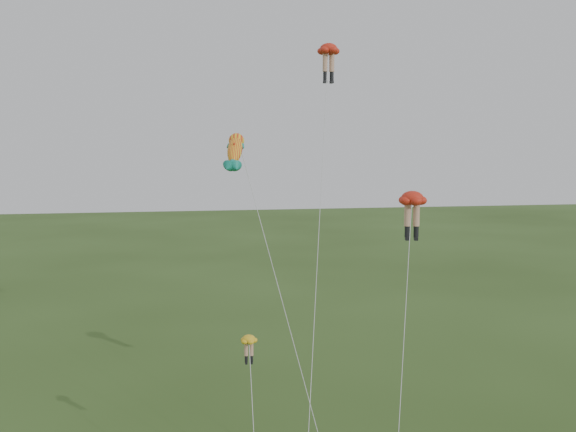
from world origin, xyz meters
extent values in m
ellipsoid|color=red|center=(4.36, 13.07, 22.87)|extent=(1.63, 1.63, 0.73)
cylinder|color=tan|center=(4.13, 13.04, 22.01)|extent=(0.32, 0.32, 1.11)
cylinder|color=black|center=(4.13, 13.04, 21.18)|extent=(0.25, 0.25, 0.56)
cube|color=black|center=(4.13, 13.04, 20.82)|extent=(0.22, 0.34, 0.16)
cylinder|color=tan|center=(4.58, 13.09, 22.01)|extent=(0.32, 0.32, 1.11)
cylinder|color=black|center=(4.58, 13.09, 21.18)|extent=(0.25, 0.25, 0.56)
cube|color=black|center=(4.58, 13.09, 20.82)|extent=(0.22, 0.34, 0.16)
cylinder|color=silver|center=(2.13, 6.35, 11.72)|extent=(4.48, 13.47, 23.02)
ellipsoid|color=red|center=(7.09, 5.47, 13.95)|extent=(1.91, 1.91, 0.78)
cylinder|color=tan|center=(6.86, 5.53, 13.02)|extent=(0.35, 0.35, 1.20)
cylinder|color=black|center=(6.86, 5.53, 12.13)|extent=(0.27, 0.27, 0.60)
cube|color=black|center=(6.86, 5.53, 11.74)|extent=(0.28, 0.39, 0.17)
cylinder|color=tan|center=(7.32, 5.41, 13.02)|extent=(0.35, 0.35, 1.20)
cylinder|color=black|center=(7.32, 5.41, 12.13)|extent=(0.27, 0.27, 0.60)
cube|color=black|center=(7.32, 5.41, 11.74)|extent=(0.28, 0.39, 0.17)
cylinder|color=silver|center=(5.12, 1.30, 7.27)|extent=(3.97, 8.38, 14.13)
ellipsoid|color=yellow|center=(-2.24, 2.07, 7.70)|extent=(0.86, 0.86, 0.41)
cylinder|color=tan|center=(-2.37, 2.08, 7.22)|extent=(0.18, 0.18, 0.62)
cylinder|color=black|center=(-2.37, 2.08, 6.75)|extent=(0.14, 0.14, 0.31)
cube|color=black|center=(-2.37, 2.08, 6.55)|extent=(0.11, 0.19, 0.09)
cylinder|color=tan|center=(-2.12, 2.07, 7.22)|extent=(0.18, 0.18, 0.62)
cylinder|color=black|center=(-2.12, 2.07, 6.75)|extent=(0.14, 0.14, 0.31)
cube|color=black|center=(-2.12, 2.07, 6.55)|extent=(0.11, 0.19, 0.09)
ellipsoid|color=yellow|center=(-2.19, 7.85, 16.57)|extent=(1.47, 2.80, 2.19)
sphere|color=yellow|center=(-2.19, 7.85, 16.57)|extent=(1.16, 1.42, 1.25)
cone|color=#158C79|center=(-2.19, 7.85, 16.57)|extent=(0.94, 1.26, 1.22)
cone|color=#158C79|center=(-2.19, 7.85, 16.57)|extent=(0.94, 1.26, 1.22)
cone|color=#158C79|center=(-2.19, 7.85, 16.57)|extent=(0.53, 0.71, 0.68)
cone|color=#158C79|center=(-2.19, 7.85, 16.57)|extent=(0.53, 0.71, 0.68)
cone|color=red|center=(-2.19, 7.85, 16.57)|extent=(0.57, 0.73, 0.66)
cylinder|color=silver|center=(-0.45, 2.68, 8.39)|extent=(3.50, 10.36, 16.36)
camera|label=1|loc=(-5.96, -26.99, 16.49)|focal=40.00mm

